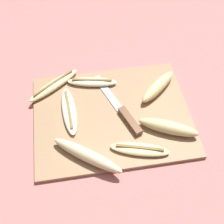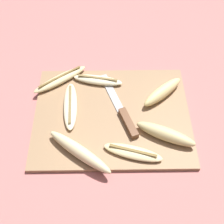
{
  "view_description": "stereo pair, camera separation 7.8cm",
  "coord_description": "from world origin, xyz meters",
  "px_view_note": "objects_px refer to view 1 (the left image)",
  "views": [
    {
      "loc": [
        -0.08,
        -0.53,
        0.72
      ],
      "look_at": [
        0.0,
        0.0,
        0.02
      ],
      "focal_mm": 50.0,
      "sensor_mm": 36.0,
      "label": 1
    },
    {
      "loc": [
        -0.01,
        -0.53,
        0.72
      ],
      "look_at": [
        0.0,
        0.0,
        0.02
      ],
      "focal_mm": 50.0,
      "sensor_mm": 36.0,
      "label": 2
    }
  ],
  "objects_px": {
    "banana_bright_far": "(69,111)",
    "banana_spotted_left": "(168,127)",
    "banana_ripe_center": "(140,149)",
    "banana_golden_short": "(158,87)",
    "knife": "(125,114)",
    "banana_mellow_near": "(54,85)",
    "banana_pale_long": "(92,82)",
    "banana_soft_right": "(87,155)"
  },
  "relations": [
    {
      "from": "knife",
      "to": "banana_ripe_center",
      "type": "bearing_deg",
      "value": -102.04
    },
    {
      "from": "knife",
      "to": "banana_ripe_center",
      "type": "distance_m",
      "value": 0.12
    },
    {
      "from": "knife",
      "to": "banana_mellow_near",
      "type": "relative_size",
      "value": 1.46
    },
    {
      "from": "banana_golden_short",
      "to": "banana_spotted_left",
      "type": "bearing_deg",
      "value": -93.38
    },
    {
      "from": "banana_bright_far",
      "to": "banana_mellow_near",
      "type": "bearing_deg",
      "value": 110.26
    },
    {
      "from": "banana_ripe_center",
      "to": "banana_spotted_left",
      "type": "distance_m",
      "value": 0.1
    },
    {
      "from": "knife",
      "to": "banana_soft_right",
      "type": "distance_m",
      "value": 0.17
    },
    {
      "from": "banana_mellow_near",
      "to": "banana_ripe_center",
      "type": "xyz_separation_m",
      "value": [
        0.21,
        -0.26,
        -0.0
      ]
    },
    {
      "from": "banana_soft_right",
      "to": "banana_mellow_near",
      "type": "height_order",
      "value": "banana_soft_right"
    },
    {
      "from": "banana_soft_right",
      "to": "banana_mellow_near",
      "type": "relative_size",
      "value": 1.07
    },
    {
      "from": "banana_bright_far",
      "to": "banana_pale_long",
      "type": "distance_m",
      "value": 0.13
    },
    {
      "from": "banana_mellow_near",
      "to": "banana_bright_far",
      "type": "bearing_deg",
      "value": -69.74
    },
    {
      "from": "banana_soft_right",
      "to": "knife",
      "type": "bearing_deg",
      "value": 45.18
    },
    {
      "from": "knife",
      "to": "banana_bright_far",
      "type": "bearing_deg",
      "value": 146.4
    },
    {
      "from": "banana_pale_long",
      "to": "banana_ripe_center",
      "type": "bearing_deg",
      "value": -69.85
    },
    {
      "from": "banana_mellow_near",
      "to": "banana_pale_long",
      "type": "distance_m",
      "value": 0.12
    },
    {
      "from": "banana_soft_right",
      "to": "banana_pale_long",
      "type": "height_order",
      "value": "banana_soft_right"
    },
    {
      "from": "banana_bright_far",
      "to": "banana_pale_long",
      "type": "bearing_deg",
      "value": 51.89
    },
    {
      "from": "banana_bright_far",
      "to": "banana_mellow_near",
      "type": "height_order",
      "value": "banana_mellow_near"
    },
    {
      "from": "knife",
      "to": "banana_ripe_center",
      "type": "relative_size",
      "value": 1.53
    },
    {
      "from": "banana_bright_far",
      "to": "banana_pale_long",
      "type": "relative_size",
      "value": 1.11
    },
    {
      "from": "banana_bright_far",
      "to": "banana_ripe_center",
      "type": "xyz_separation_m",
      "value": [
        0.17,
        -0.16,
        -0.0
      ]
    },
    {
      "from": "knife",
      "to": "banana_mellow_near",
      "type": "distance_m",
      "value": 0.24
    },
    {
      "from": "knife",
      "to": "banana_spotted_left",
      "type": "height_order",
      "value": "banana_spotted_left"
    },
    {
      "from": "banana_soft_right",
      "to": "banana_golden_short",
      "type": "bearing_deg",
      "value": 40.22
    },
    {
      "from": "banana_soft_right",
      "to": "banana_spotted_left",
      "type": "distance_m",
      "value": 0.23
    },
    {
      "from": "banana_mellow_near",
      "to": "banana_spotted_left",
      "type": "bearing_deg",
      "value": -35.06
    },
    {
      "from": "knife",
      "to": "banana_bright_far",
      "type": "distance_m",
      "value": 0.16
    },
    {
      "from": "banana_spotted_left",
      "to": "banana_golden_short",
      "type": "height_order",
      "value": "banana_golden_short"
    },
    {
      "from": "banana_spotted_left",
      "to": "knife",
      "type": "bearing_deg",
      "value": 146.82
    },
    {
      "from": "knife",
      "to": "banana_ripe_center",
      "type": "height_order",
      "value": "banana_ripe_center"
    },
    {
      "from": "banana_golden_short",
      "to": "knife",
      "type": "bearing_deg",
      "value": -145.88
    },
    {
      "from": "banana_ripe_center",
      "to": "banana_golden_short",
      "type": "xyz_separation_m",
      "value": [
        0.1,
        0.2,
        0.01
      ]
    },
    {
      "from": "knife",
      "to": "banana_golden_short",
      "type": "height_order",
      "value": "banana_golden_short"
    },
    {
      "from": "banana_ripe_center",
      "to": "banana_spotted_left",
      "type": "xyz_separation_m",
      "value": [
        0.09,
        0.05,
        0.01
      ]
    },
    {
      "from": "banana_bright_far",
      "to": "banana_pale_long",
      "type": "height_order",
      "value": "same"
    },
    {
      "from": "banana_bright_far",
      "to": "banana_spotted_left",
      "type": "height_order",
      "value": "banana_spotted_left"
    },
    {
      "from": "banana_soft_right",
      "to": "banana_bright_far",
      "type": "bearing_deg",
      "value": 102.4
    },
    {
      "from": "banana_bright_far",
      "to": "banana_ripe_center",
      "type": "height_order",
      "value": "same"
    },
    {
      "from": "banana_golden_short",
      "to": "banana_pale_long",
      "type": "distance_m",
      "value": 0.2
    },
    {
      "from": "banana_ripe_center",
      "to": "banana_mellow_near",
      "type": "bearing_deg",
      "value": 128.94
    },
    {
      "from": "banana_golden_short",
      "to": "banana_ripe_center",
      "type": "bearing_deg",
      "value": -116.41
    }
  ]
}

